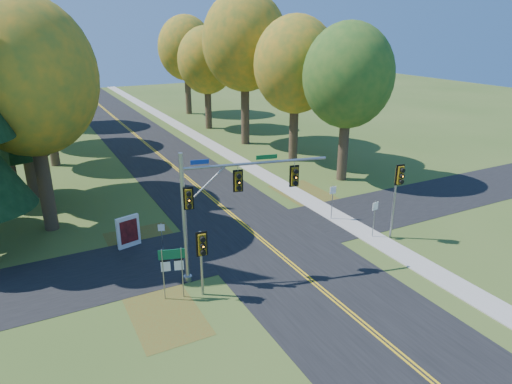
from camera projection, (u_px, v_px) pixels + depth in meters
name	position (u px, v px, depth m)	size (l,w,h in m)	color
ground	(275.00, 251.00, 26.53)	(160.00, 160.00, 0.00)	#38521C
road_main	(275.00, 250.00, 26.53)	(8.00, 160.00, 0.02)	black
road_cross	(259.00, 237.00, 28.19)	(60.00, 6.00, 0.02)	black
centerline_left	(273.00, 251.00, 26.48)	(0.10, 160.00, 0.01)	gold
centerline_right	(276.00, 250.00, 26.57)	(0.10, 160.00, 0.01)	gold
sidewalk_east	(359.00, 229.00, 29.22)	(1.60, 160.00, 0.06)	#9E998E
leaf_patch_w_near	(146.00, 246.00, 27.03)	(4.00, 6.00, 0.00)	brown
leaf_patch_e	(313.00, 198.00, 34.48)	(3.50, 8.00, 0.00)	brown
leaf_patch_w_far	(165.00, 313.00, 20.77)	(3.00, 5.00, 0.00)	brown
tree_w_a	(28.00, 78.00, 26.21)	(8.00, 8.00, 14.15)	#38281C
tree_e_a	(348.00, 76.00, 35.91)	(7.20, 7.20, 12.73)	#38281C
tree_w_b	(12.00, 55.00, 31.39)	(8.60, 8.60, 15.38)	#38281C
tree_e_b	(296.00, 65.00, 41.18)	(7.60, 7.60, 13.33)	#38281C
tree_w_c	(43.00, 78.00, 39.97)	(6.80, 6.80, 11.91)	#38281C
tree_e_c	(245.00, 42.00, 46.84)	(8.80, 8.80, 15.79)	#38281C
tree_w_d	(27.00, 51.00, 46.33)	(8.20, 8.20, 14.56)	#38281C
tree_e_d	(207.00, 61.00, 55.04)	(7.00, 7.00, 12.32)	#38281C
tree_w_e	(34.00, 44.00, 55.81)	(8.40, 8.40, 14.97)	#38281C
tree_e_e	(186.00, 48.00, 64.14)	(7.80, 7.80, 13.74)	#38281C
traffic_mast	(221.00, 198.00, 22.33)	(7.33, 1.84, 6.79)	#93949B
east_signal_pole	(398.00, 183.00, 26.76)	(0.55, 0.64, 4.77)	gray
ped_signal_pole	(202.00, 249.00, 21.15)	(0.55, 0.63, 3.47)	#93969B
route_sign_cluster	(172.00, 263.00, 21.33)	(1.20, 0.39, 2.65)	gray
info_kiosk	(128.00, 232.00, 26.68)	(1.40, 0.53, 1.94)	silver
reg_sign_e_north	(333.00, 196.00, 30.23)	(0.47, 0.08, 2.43)	gray
reg_sign_e_south	(375.00, 213.00, 27.61)	(0.46, 0.09, 2.42)	gray
reg_sign_w	(162.00, 233.00, 25.65)	(0.36, 0.14, 1.94)	gray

